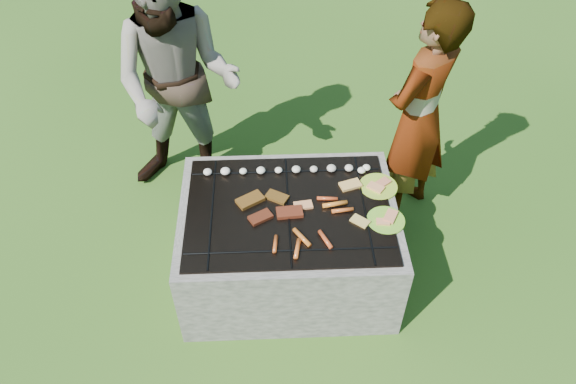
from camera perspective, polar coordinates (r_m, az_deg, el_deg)
name	(u,v)px	position (r m, az deg, el deg)	size (l,w,h in m)	color
lawn	(288,272)	(3.78, 0.03, -8.09)	(60.00, 60.00, 0.00)	#224A12
fire_pit	(288,244)	(3.56, 0.03, -5.35)	(1.30, 1.00, 0.62)	#A69D93
mushrooms	(291,170)	(3.52, 0.34, 2.28)	(1.05, 0.08, 0.04)	white
pork_slabs	(269,206)	(3.31, -1.99, -1.45)	(0.40, 0.29, 0.02)	#995C1B
sausages	(317,225)	(3.21, 2.95, -3.39)	(0.48, 0.47, 0.03)	#BB421E
bread_on_grate	(340,199)	(3.37, 5.28, -0.76)	(0.44, 0.41, 0.02)	#DDAF71
plate_far	(378,186)	(3.49, 9.16, 0.56)	(0.27, 0.27, 0.03)	#BECC30
plate_near	(386,220)	(3.30, 9.94, -2.83)	(0.28, 0.28, 0.03)	#B6E135
cook	(419,118)	(3.74, 13.16, 7.37)	(0.59, 0.39, 1.62)	#A09286
bystander	(178,84)	(3.86, -11.12, 10.71)	(0.88, 0.68, 1.80)	#ABA18E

